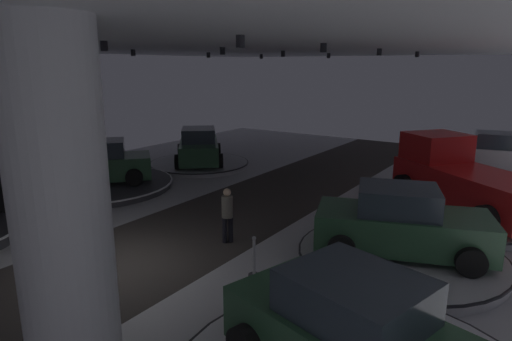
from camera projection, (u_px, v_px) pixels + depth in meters
name	position (u px, v px, depth m)	size (l,w,h in m)	color
ground	(114.00, 267.00, 10.97)	(24.00, 44.00, 0.06)	#B2B2B7
ceiling_with_spotlights	(95.00, 35.00, 9.67)	(24.00, 44.00, 0.39)	silver
column_right	(64.00, 233.00, 5.77)	(1.25, 1.25, 5.50)	silver
display_platform_far_right	(466.00, 213.00, 14.51)	(5.68, 5.68, 0.25)	#B7B7BC
pickup_truck_far_right	(463.00, 180.00, 14.56)	(5.48, 4.89, 2.30)	red
display_platform_mid_left	(99.00, 185.00, 17.90)	(5.95, 5.95, 0.26)	#333338
display_car_mid_left	(98.00, 164.00, 17.71)	(4.10, 4.36, 1.71)	#2D5638
display_platform_mid_right	(400.00, 257.00, 11.14)	(5.16, 5.16, 0.28)	#B7B7BC
display_car_mid_right	(401.00, 224.00, 10.94)	(4.56, 3.28, 1.71)	#2D5638
display_platform_deep_right	(499.00, 174.00, 19.66)	(5.31, 5.31, 0.29)	silver
display_car_deep_right	(501.00, 154.00, 19.47)	(4.47, 2.87, 1.71)	silver
display_car_near_right	(360.00, 339.00, 6.27)	(4.53, 3.08, 1.71)	#2D5638
display_platform_far_left	(199.00, 164.00, 21.76)	(4.87, 4.87, 0.23)	#B7B7BC
display_car_far_left	(199.00, 147.00, 21.53)	(4.12, 4.35, 1.71)	#2D5638
visitor_walking_near	(227.00, 212.00, 12.26)	(0.32, 0.32, 1.59)	black
stanchion_a	(254.00, 261.00, 10.39)	(0.28, 0.28, 1.01)	#333338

